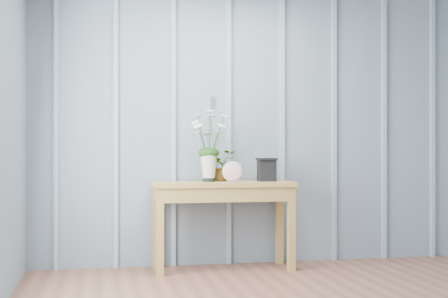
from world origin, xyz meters
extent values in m
cube|color=gray|center=(0.00, 2.25, 1.25)|extent=(4.00, 0.01, 2.50)
cube|color=#BCBCC1|center=(-0.40, 2.23, 1.45)|extent=(0.03, 0.01, 0.10)
cube|color=#8AA4B1|center=(-1.75, 2.23, 1.25)|extent=(0.04, 0.03, 2.50)
cube|color=#8AA4B1|center=(-1.25, 2.23, 1.25)|extent=(0.04, 0.03, 2.50)
cube|color=#8AA4B1|center=(-0.75, 2.23, 1.25)|extent=(0.04, 0.03, 2.50)
cube|color=#8AA4B1|center=(-0.25, 2.23, 1.25)|extent=(0.04, 0.03, 2.50)
cube|color=#8AA4B1|center=(0.25, 2.23, 1.25)|extent=(0.04, 0.03, 2.50)
cube|color=#8AA4B1|center=(0.75, 2.23, 1.25)|extent=(0.04, 0.03, 2.50)
cube|color=#8AA4B1|center=(1.25, 2.23, 1.25)|extent=(0.04, 0.03, 2.50)
cube|color=#8AA4B1|center=(1.75, 2.23, 1.25)|extent=(0.04, 0.03, 2.50)
cube|color=#A1843F|center=(-0.35, 1.99, 0.73)|extent=(1.20, 0.45, 0.04)
cube|color=#A1843F|center=(-0.35, 1.99, 0.65)|extent=(1.13, 0.42, 0.12)
cube|color=#A1843F|center=(-0.91, 1.81, 0.35)|extent=(0.06, 0.06, 0.71)
cube|color=#A1843F|center=(0.20, 1.81, 0.35)|extent=(0.06, 0.06, 0.71)
cube|color=#A1843F|center=(-0.91, 2.17, 0.35)|extent=(0.06, 0.06, 0.71)
cube|color=#A1843F|center=(0.20, 2.17, 0.35)|extent=(0.06, 0.06, 0.71)
cylinder|color=black|center=(-0.47, 2.01, 0.78)|extent=(0.10, 0.10, 0.06)
cone|color=silver|center=(-0.47, 2.01, 0.88)|extent=(0.16, 0.16, 0.24)
ellipsoid|color=#153C10|center=(-0.47, 2.01, 1.00)|extent=(0.19, 0.15, 0.10)
imported|color=#153C10|center=(-0.34, 2.12, 0.88)|extent=(0.31, 0.29, 0.27)
ellipsoid|color=#985479|center=(-0.28, 1.95, 0.84)|extent=(0.18, 0.09, 0.18)
cube|color=black|center=(0.04, 1.99, 0.84)|extent=(0.15, 0.11, 0.18)
cube|color=black|center=(0.04, 1.99, 0.94)|extent=(0.17, 0.13, 0.02)
camera|label=1|loc=(-1.38, -3.24, 1.02)|focal=50.00mm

